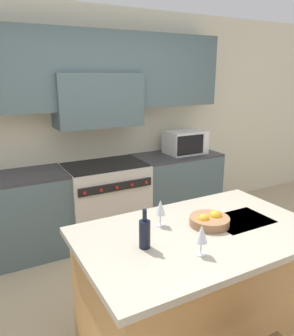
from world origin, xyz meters
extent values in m
plane|color=tan|center=(0.00, 0.00, 0.00)|extent=(10.00, 10.00, 0.00)
cube|color=beige|center=(0.00, 2.03, 1.35)|extent=(10.00, 0.06, 2.70)
cube|color=#4C6066|center=(0.00, 1.83, 1.98)|extent=(3.17, 0.34, 0.85)
cube|color=#4C6066|center=(0.00, 1.80, 1.65)|extent=(0.99, 0.40, 0.60)
cube|color=#4C6066|center=(-1.03, 1.69, 0.44)|extent=(1.11, 0.62, 0.89)
cube|color=#333338|center=(-1.03, 1.69, 0.90)|extent=(1.11, 0.62, 0.03)
cube|color=#4C6066|center=(1.03, 1.69, 0.44)|extent=(1.11, 0.62, 0.89)
cube|color=#333338|center=(1.03, 1.69, 0.90)|extent=(1.11, 0.62, 0.03)
cube|color=beige|center=(0.00, 1.67, 0.45)|extent=(0.94, 0.66, 0.91)
cube|color=black|center=(0.00, 1.67, 0.91)|extent=(0.90, 0.61, 0.01)
cube|color=black|center=(0.00, 1.33, 0.75)|extent=(0.86, 0.02, 0.09)
cylinder|color=#B21E1E|center=(-0.37, 1.32, 0.75)|extent=(0.04, 0.02, 0.04)
cylinder|color=#B21E1E|center=(-0.18, 1.32, 0.75)|extent=(0.04, 0.02, 0.04)
cylinder|color=#B21E1E|center=(0.00, 1.32, 0.75)|extent=(0.04, 0.02, 0.04)
cylinder|color=#B21E1E|center=(0.18, 1.32, 0.75)|extent=(0.04, 0.02, 0.04)
cylinder|color=#B21E1E|center=(0.37, 1.32, 0.75)|extent=(0.04, 0.02, 0.04)
cube|color=silver|center=(1.16, 1.69, 1.07)|extent=(0.51, 0.36, 0.30)
cube|color=black|center=(1.11, 1.51, 1.07)|extent=(0.40, 0.01, 0.25)
cube|color=#B7844C|center=(-0.03, -0.19, 0.43)|extent=(1.57, 0.94, 0.85)
cube|color=#B2A893|center=(-0.03, -0.19, 0.88)|extent=(1.67, 1.03, 0.04)
cube|color=#2D2D30|center=(0.34, -0.19, 0.89)|extent=(0.44, 0.32, 0.01)
cylinder|color=#B2B2B7|center=(0.34, 0.00, 0.90)|extent=(0.02, 0.02, 0.00)
cylinder|color=black|center=(-0.47, -0.21, 0.99)|extent=(0.07, 0.07, 0.18)
cylinder|color=black|center=(-0.47, -0.21, 1.12)|extent=(0.03, 0.03, 0.08)
cylinder|color=white|center=(-0.21, -0.44, 0.90)|extent=(0.07, 0.07, 0.01)
cylinder|color=white|center=(-0.21, -0.44, 0.94)|extent=(0.01, 0.01, 0.08)
cone|color=white|center=(-0.21, -0.44, 1.04)|extent=(0.07, 0.07, 0.11)
cylinder|color=white|center=(-0.22, 0.01, 0.90)|extent=(0.07, 0.07, 0.01)
cylinder|color=white|center=(-0.22, 0.01, 0.94)|extent=(0.01, 0.01, 0.08)
cone|color=white|center=(-0.22, 0.01, 1.04)|extent=(0.07, 0.07, 0.11)
cylinder|color=#996B47|center=(0.09, -0.15, 0.93)|extent=(0.28, 0.28, 0.06)
sphere|color=gold|center=(0.03, -0.15, 0.95)|extent=(0.09, 0.09, 0.09)
sphere|color=gold|center=(0.14, -0.15, 0.95)|extent=(0.10, 0.10, 0.10)
camera|label=1|loc=(-1.32, -1.81, 1.93)|focal=35.00mm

